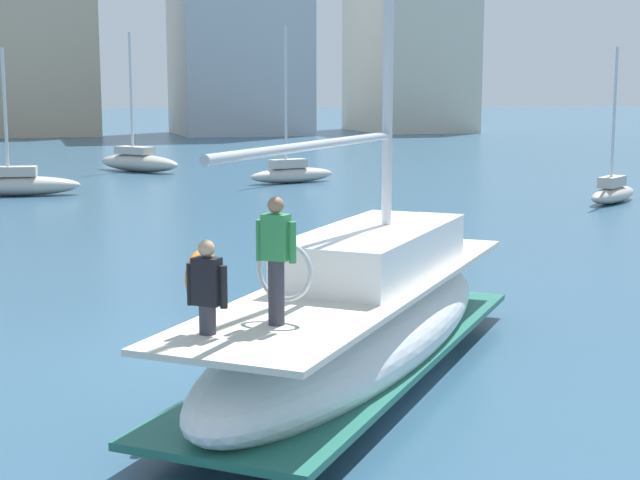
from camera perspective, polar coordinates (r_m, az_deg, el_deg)
The scene contains 7 objects.
ground_plane at distance 16.16m, azimuth -2.82°, elevation -6.49°, with size 400.00×400.00×0.00m, color #2D516B.
main_sailboat at distance 14.44m, azimuth 2.46°, elevation -4.61°, with size 8.02×8.89×14.23m.
moored_sloop_near at distance 51.23m, azimuth -10.84°, elevation 4.69°, with size 4.42×5.35×7.24m.
moored_catamaran at distance 44.31m, azimuth -1.72°, elevation 4.10°, with size 4.48×2.13×7.18m.
moored_cutter_left at distance 40.80m, azimuth -17.67°, elevation 3.26°, with size 5.07×1.78×5.95m.
moored_cutter_right at distance 38.13m, azimuth 17.14°, elevation 2.81°, with size 3.67×3.03×5.88m.
waterfront_buildings at distance 93.50m, azimuth -16.11°, elevation 13.00°, with size 80.04×17.91×27.29m.
Camera 1 is at (-3.84, -15.09, 4.32)m, focal length 53.43 mm.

